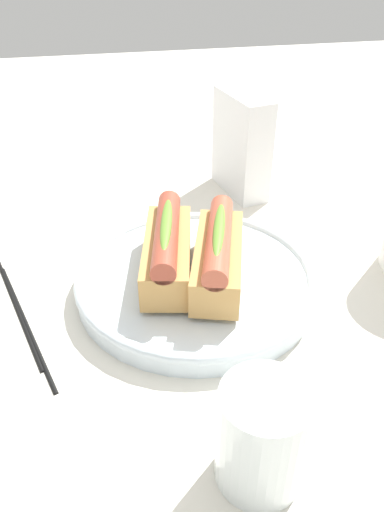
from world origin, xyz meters
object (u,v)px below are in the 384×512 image
object	(u,v)px
chopstick_near	(25,321)
chopstick_far	(16,305)
napkin_box	(242,145)
water_glass	(257,442)
serving_bowl	(192,280)
hotdog_front	(167,249)
hotdog_back	(217,252)

from	to	relation	value
chopstick_near	chopstick_far	bearing A→B (deg)	-176.06
napkin_box	chopstick_near	size ratio (longest dim) A/B	0.68
water_glass	chopstick_near	size ratio (longest dim) A/B	0.41
serving_bowl	chopstick_near	xyz separation A→B (m)	(0.02, -0.19, -0.01)
napkin_box	water_glass	bearing A→B (deg)	-26.47
serving_bowl	chopstick_near	bearing A→B (deg)	-83.83
hotdog_front	hotdog_back	world-z (taller)	same
water_glass	hotdog_front	bearing A→B (deg)	-173.54
hotdog_front	hotdog_back	bearing A→B (deg)	72.49
hotdog_front	chopstick_far	xyz separation A→B (m)	(-0.00, -0.17, -0.05)
serving_bowl	napkin_box	bearing A→B (deg)	152.31
hotdog_back	chopstick_far	xyz separation A→B (m)	(-0.02, -0.22, -0.05)
serving_bowl	chopstick_far	world-z (taller)	serving_bowl
serving_bowl	hotdog_front	world-z (taller)	hotdog_front
hotdog_back	napkin_box	size ratio (longest dim) A/B	1.05
serving_bowl	chopstick_near	distance (m)	0.19
serving_bowl	water_glass	bearing A→B (deg)	0.32
hotdog_back	chopstick_far	bearing A→B (deg)	-94.68
napkin_box	chopstick_near	bearing A→B (deg)	-62.44
chopstick_near	napkin_box	bearing A→B (deg)	111.64
serving_bowl	hotdog_back	size ratio (longest dim) A/B	1.73
chopstick_near	serving_bowl	bearing A→B (deg)	78.30
hotdog_front	chopstick_near	world-z (taller)	hotdog_front
serving_bowl	hotdog_back	world-z (taller)	hotdog_back
water_glass	chopstick_far	distance (m)	0.32
chopstick_near	chopstick_far	xyz separation A→B (m)	(-0.03, -0.01, 0.00)
hotdog_front	hotdog_back	size ratio (longest dim) A/B	0.99
water_glass	napkin_box	bearing A→B (deg)	165.48
hotdog_front	chopstick_far	size ratio (longest dim) A/B	0.71
water_glass	hotdog_back	bearing A→B (deg)	173.73
hotdog_back	napkin_box	xyz separation A→B (m)	(-0.24, 0.10, 0.02)
hotdog_front	napkin_box	bearing A→B (deg)	146.56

